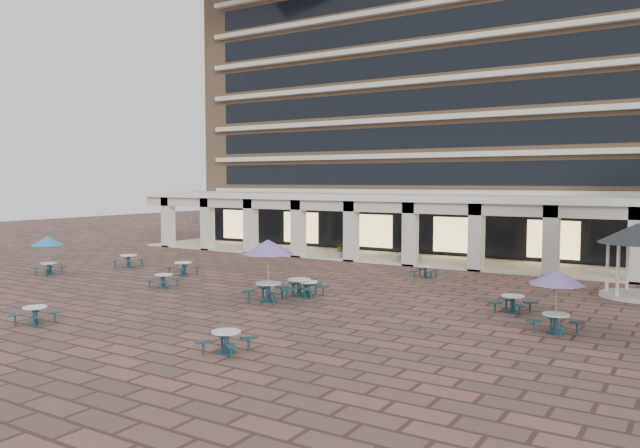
% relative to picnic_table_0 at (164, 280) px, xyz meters
% --- Properties ---
extents(ground, '(120.00, 120.00, 0.00)m').
position_rel_picnic_table_0_xyz_m(ground, '(5.05, 1.50, -0.39)').
color(ground, brown).
rests_on(ground, ground).
extents(apartment_building, '(40.00, 15.50, 25.20)m').
position_rel_picnic_table_0_xyz_m(apartment_building, '(5.05, 26.97, 12.21)').
color(apartment_building, '#927052').
rests_on(apartment_building, ground).
extents(retail_arcade, '(42.00, 6.60, 4.40)m').
position_rel_picnic_table_0_xyz_m(retail_arcade, '(5.05, 16.30, 2.61)').
color(retail_arcade, white).
rests_on(retail_arcade, ground).
extents(picnic_table_0, '(1.59, 1.59, 0.65)m').
position_rel_picnic_table_0_xyz_m(picnic_table_0, '(0.00, 0.00, 0.00)').
color(picnic_table_0, '#163A43').
rests_on(picnic_table_0, ground).
extents(picnic_table_1, '(1.62, 1.62, 0.65)m').
position_rel_picnic_table_0_xyz_m(picnic_table_1, '(1.88, -8.22, -0.00)').
color(picnic_table_1, '#163A43').
rests_on(picnic_table_1, ground).
extents(picnic_table_2, '(1.66, 1.66, 0.68)m').
position_rel_picnic_table_0_xyz_m(picnic_table_2, '(10.47, -7.42, 0.02)').
color(picnic_table_2, '#163A43').
rests_on(picnic_table_2, ground).
extents(picnic_table_4, '(1.87, 1.87, 2.16)m').
position_rel_picnic_table_0_xyz_m(picnic_table_4, '(-8.67, -0.44, 1.45)').
color(picnic_table_4, '#163A43').
rests_on(picnic_table_4, ground).
extents(picnic_table_5, '(1.84, 1.84, 0.75)m').
position_rel_picnic_table_0_xyz_m(picnic_table_5, '(-2.02, 3.44, 0.06)').
color(picnic_table_5, '#163A43').
rests_on(picnic_table_5, ground).
extents(picnic_table_6, '(2.36, 2.36, 2.73)m').
position_rel_picnic_table_0_xyz_m(picnic_table_6, '(6.66, -0.19, 1.93)').
color(picnic_table_6, '#163A43').
rests_on(picnic_table_6, ground).
extents(picnic_table_7, '(1.74, 1.74, 0.70)m').
position_rel_picnic_table_0_xyz_m(picnic_table_7, '(16.38, 3.26, 0.03)').
color(picnic_table_7, '#163A43').
rests_on(picnic_table_7, ground).
extents(picnic_table_8, '(1.90, 1.90, 0.77)m').
position_rel_picnic_table_0_xyz_m(picnic_table_8, '(-7.18, 3.99, 0.07)').
color(picnic_table_8, '#163A43').
rests_on(picnic_table_8, ground).
extents(picnic_table_9, '(1.61, 1.61, 0.69)m').
position_rel_picnic_table_0_xyz_m(picnic_table_9, '(7.43, 1.81, 0.02)').
color(picnic_table_9, '#163A43').
rests_on(picnic_table_9, ground).
extents(picnic_table_10, '(1.98, 1.98, 0.80)m').
position_rel_picnic_table_0_xyz_m(picnic_table_10, '(7.06, 1.63, 0.09)').
color(picnic_table_10, '#163A43').
rests_on(picnic_table_10, ground).
extents(picnic_table_11, '(1.93, 1.93, 2.23)m').
position_rel_picnic_table_0_xyz_m(picnic_table_11, '(18.57, 0.57, 1.50)').
color(picnic_table_11, '#163A43').
rests_on(picnic_table_11, ground).
extents(picnic_table_13, '(1.53, 1.53, 0.65)m').
position_rel_picnic_table_0_xyz_m(picnic_table_13, '(9.83, 9.93, -0.00)').
color(picnic_table_13, '#163A43').
rests_on(picnic_table_13, ground).
extents(gazebo, '(3.64, 3.64, 3.39)m').
position_rel_picnic_table_0_xyz_m(gazebo, '(20.33, 9.56, 2.17)').
color(gazebo, beige).
rests_on(gazebo, ground).
extents(planter_left, '(1.50, 0.62, 1.25)m').
position_rel_picnic_table_0_xyz_m(planter_left, '(1.81, 14.40, 0.11)').
color(planter_left, gray).
rests_on(planter_left, ground).
extents(planter_right, '(1.50, 0.75, 1.21)m').
position_rel_picnic_table_0_xyz_m(planter_right, '(6.90, 14.40, 0.08)').
color(planter_right, gray).
rests_on(planter_right, ground).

